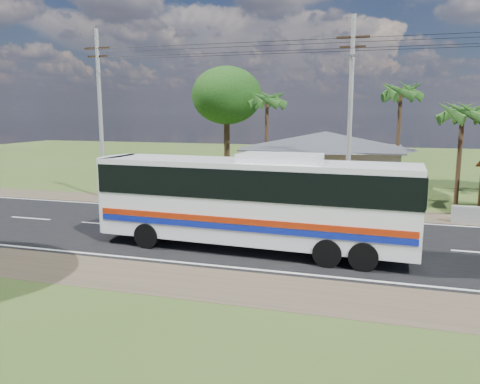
# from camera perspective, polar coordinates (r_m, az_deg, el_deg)

# --- Properties ---
(ground) EXTENTS (120.00, 120.00, 0.00)m
(ground) POSITION_cam_1_polar(r_m,az_deg,el_deg) (22.02, 3.86, -5.49)
(ground) COLOR #364E1B
(ground) RESTS_ON ground
(road) EXTENTS (120.00, 16.00, 0.03)m
(road) POSITION_cam_1_polar(r_m,az_deg,el_deg) (22.02, 3.86, -5.47)
(road) COLOR black
(road) RESTS_ON ground
(house) EXTENTS (12.40, 10.00, 5.00)m
(house) POSITION_cam_1_polar(r_m,az_deg,el_deg) (34.08, 10.32, 4.32)
(house) COLOR tan
(house) RESTS_ON ground
(utility_poles) EXTENTS (32.80, 2.22, 11.00)m
(utility_poles) POSITION_cam_1_polar(r_m,az_deg,el_deg) (27.30, 12.57, 9.50)
(utility_poles) COLOR #9E9E99
(utility_poles) RESTS_ON ground
(palm_near) EXTENTS (2.80, 2.80, 6.70)m
(palm_near) POSITION_cam_1_polar(r_m,az_deg,el_deg) (32.14, 25.52, 8.70)
(palm_near) COLOR #47301E
(palm_near) RESTS_ON ground
(palm_mid) EXTENTS (2.80, 2.80, 8.20)m
(palm_mid) POSITION_cam_1_polar(r_m,az_deg,el_deg) (36.31, 19.01, 11.42)
(palm_mid) COLOR #47301E
(palm_mid) RESTS_ON ground
(palm_far) EXTENTS (2.80, 2.80, 7.70)m
(palm_far) POSITION_cam_1_polar(r_m,az_deg,el_deg) (37.74, 3.31, 11.11)
(palm_far) COLOR #47301E
(palm_far) RESTS_ON ground
(tree_behind_house) EXTENTS (6.00, 6.00, 9.61)m
(tree_behind_house) POSITION_cam_1_polar(r_m,az_deg,el_deg) (40.75, -1.64, 11.65)
(tree_behind_house) COLOR #47301E
(tree_behind_house) RESTS_ON ground
(coach_bus) EXTENTS (13.38, 3.42, 4.12)m
(coach_bus) POSITION_cam_1_polar(r_m,az_deg,el_deg) (19.50, 1.73, -0.38)
(coach_bus) COLOR white
(coach_bus) RESTS_ON ground
(motorcycle) EXTENTS (1.87, 0.78, 0.96)m
(motorcycle) POSITION_cam_1_polar(r_m,az_deg,el_deg) (26.30, 17.65, -2.34)
(motorcycle) COLOR black
(motorcycle) RESTS_ON ground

